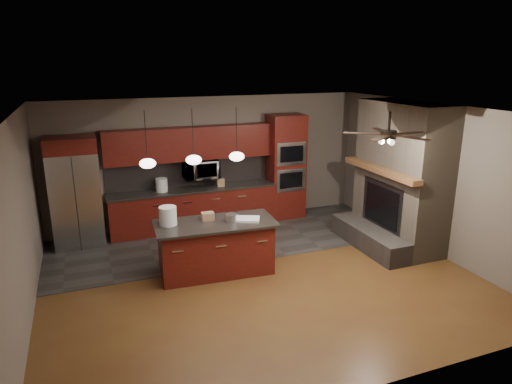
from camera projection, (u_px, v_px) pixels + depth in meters
name	position (u px, v px, depth m)	size (l,w,h in m)	color
ground	(260.00, 277.00, 7.76)	(7.00, 7.00, 0.00)	brown
ceiling	(260.00, 111.00, 6.97)	(7.00, 6.00, 0.02)	white
back_wall	(210.00, 161.00, 10.05)	(7.00, 0.02, 2.80)	#665C51
right_wall	(433.00, 178.00, 8.58)	(0.02, 6.00, 2.80)	#665C51
left_wall	(19.00, 226.00, 6.15)	(0.02, 6.00, 2.80)	#665C51
slate_tile_patch	(227.00, 239.00, 9.37)	(7.00, 2.40, 0.01)	#34322F
fireplace_column	(398.00, 181.00, 8.80)	(1.30, 2.10, 2.80)	#6B5D4C
back_cabinetry	(192.00, 188.00, 9.80)	(3.59, 0.64, 2.20)	#5F1611
oven_tower	(286.00, 167.00, 10.42)	(0.80, 0.63, 2.38)	#5F1611
microwave	(201.00, 169.00, 9.76)	(0.73, 0.41, 0.50)	silver
refrigerator	(75.00, 192.00, 8.82)	(0.93, 0.75, 2.16)	silver
kitchen_island	(216.00, 247.00, 7.79)	(2.08, 1.05, 0.92)	#5F1611
white_bucket	(168.00, 216.00, 7.52)	(0.29, 0.29, 0.31)	white
paint_can	(232.00, 218.00, 7.68)	(0.20, 0.20, 0.13)	silver
paint_tray	(247.00, 219.00, 7.76)	(0.41, 0.28, 0.04)	white
cardboard_box	(208.00, 216.00, 7.76)	(0.21, 0.15, 0.13)	#9B6D50
counter_bucket	(162.00, 185.00, 9.49)	(0.25, 0.25, 0.28)	white
counter_box	(221.00, 182.00, 9.90)	(0.16, 0.12, 0.17)	#A88556
pendant_left	(148.00, 163.00, 7.26)	(0.26, 0.26, 0.92)	black
pendant_center	(194.00, 160.00, 7.52)	(0.26, 0.26, 0.92)	black
pendant_right	(237.00, 156.00, 7.78)	(0.26, 0.26, 0.92)	black
ceiling_fan	(388.00, 134.00, 6.98)	(1.27, 1.33, 0.41)	black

